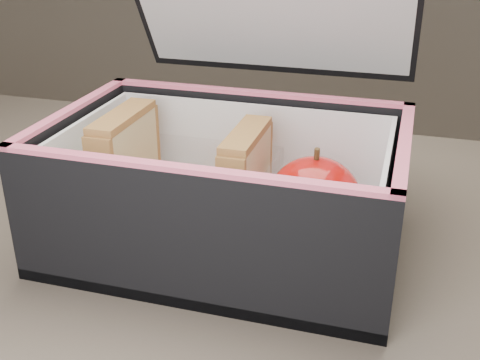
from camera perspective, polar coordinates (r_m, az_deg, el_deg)
The scene contains 8 objects.
kitchen_table at distance 0.59m, azimuth -0.79°, elevation -16.17°, with size 1.20×0.80×0.75m.
lunch_bag at distance 0.54m, azimuth -1.15°, elevation 0.18°, with size 0.31×0.31×0.29m.
plastic_tub at distance 0.56m, azimuth -5.21°, elevation -1.21°, with size 0.16×0.12×0.07m, color white, non-canonical shape.
sandwich_left at distance 0.58m, azimuth -10.74°, elevation 1.40°, with size 0.03×0.09×0.10m.
sandwich_right at distance 0.54m, azimuth 0.56°, elevation -0.24°, with size 0.02×0.09×0.10m.
carrot_sticks at distance 0.57m, azimuth -5.21°, elevation -2.60°, with size 0.05×0.14×0.03m.
paper_napkin at distance 0.55m, azimuth 7.45°, elevation -5.52°, with size 0.07×0.07×0.01m, color white.
red_apple at distance 0.53m, azimuth 7.05°, elevation -1.79°, with size 0.10×0.10×0.09m.
Camera 1 is at (0.13, -0.42, 1.05)m, focal length 45.00 mm.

